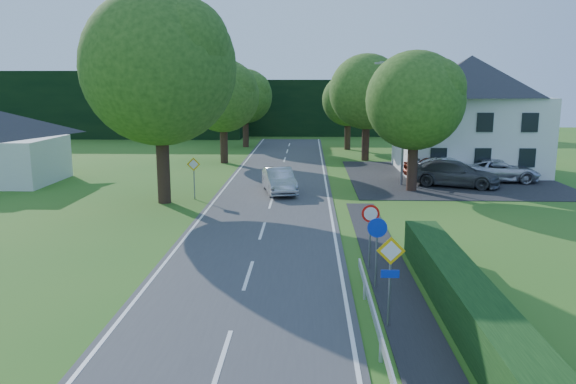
{
  "coord_description": "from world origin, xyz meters",
  "views": [
    {
      "loc": [
        2.06,
        -6.59,
        6.63
      ],
      "look_at": [
        1.19,
        17.38,
        1.95
      ],
      "focal_mm": 35.0,
      "sensor_mm": 36.0,
      "label": 1
    }
  ],
  "objects_px": {
    "parked_car_red": "(439,167)",
    "parked_car_silver_b": "(498,170)",
    "moving_car": "(279,181)",
    "parasol": "(417,162)",
    "motorcycle": "(266,176)",
    "streetlight": "(402,117)",
    "parked_car_grey": "(455,174)",
    "parked_car_silver_a": "(448,170)"
  },
  "relations": [
    {
      "from": "parked_car_red",
      "to": "parked_car_silver_b",
      "type": "bearing_deg",
      "value": -117.71
    },
    {
      "from": "moving_car",
      "to": "parasol",
      "type": "height_order",
      "value": "parasol"
    },
    {
      "from": "motorcycle",
      "to": "parasol",
      "type": "xyz_separation_m",
      "value": [
        10.56,
        3.2,
        0.53
      ]
    },
    {
      "from": "streetlight",
      "to": "parked_car_red",
      "type": "bearing_deg",
      "value": 38.49
    },
    {
      "from": "moving_car",
      "to": "parked_car_grey",
      "type": "relative_size",
      "value": 0.81
    },
    {
      "from": "parked_car_silver_b",
      "to": "parasol",
      "type": "distance_m",
      "value": 5.5
    },
    {
      "from": "parked_car_red",
      "to": "parked_car_grey",
      "type": "distance_m",
      "value": 2.9
    },
    {
      "from": "streetlight",
      "to": "parked_car_silver_a",
      "type": "height_order",
      "value": "streetlight"
    },
    {
      "from": "parked_car_grey",
      "to": "parasol",
      "type": "distance_m",
      "value": 4.22
    },
    {
      "from": "parasol",
      "to": "parked_car_red",
      "type": "bearing_deg",
      "value": -35.12
    },
    {
      "from": "motorcycle",
      "to": "parked_car_red",
      "type": "xyz_separation_m",
      "value": [
        11.95,
        2.23,
        0.36
      ]
    },
    {
      "from": "parked_car_grey",
      "to": "parked_car_red",
      "type": "bearing_deg",
      "value": 27.34
    },
    {
      "from": "parked_car_silver_a",
      "to": "motorcycle",
      "type": "bearing_deg",
      "value": 109.78
    },
    {
      "from": "moving_car",
      "to": "parasol",
      "type": "relative_size",
      "value": 2.05
    },
    {
      "from": "parasol",
      "to": "streetlight",
      "type": "bearing_deg",
      "value": -116.97
    },
    {
      "from": "moving_car",
      "to": "parked_car_grey",
      "type": "height_order",
      "value": "parked_car_grey"
    },
    {
      "from": "parked_car_grey",
      "to": "motorcycle",
      "type": "bearing_deg",
      "value": 107.48
    },
    {
      "from": "parked_car_grey",
      "to": "parked_car_silver_b",
      "type": "distance_m",
      "value": 3.91
    },
    {
      "from": "parked_car_silver_b",
      "to": "parasol",
      "type": "xyz_separation_m",
      "value": [
        -5.14,
        1.94,
        0.26
      ]
    },
    {
      "from": "motorcycle",
      "to": "parasol",
      "type": "distance_m",
      "value": 11.05
    },
    {
      "from": "parked_car_red",
      "to": "parasol",
      "type": "height_order",
      "value": "parasol"
    },
    {
      "from": "moving_car",
      "to": "parked_car_silver_b",
      "type": "bearing_deg",
      "value": 5.84
    },
    {
      "from": "parked_car_grey",
      "to": "parasol",
      "type": "height_order",
      "value": "parasol"
    },
    {
      "from": "streetlight",
      "to": "parasol",
      "type": "xyz_separation_m",
      "value": [
        1.77,
        3.49,
        -3.42
      ]
    },
    {
      "from": "moving_car",
      "to": "parasol",
      "type": "bearing_deg",
      "value": 22.89
    },
    {
      "from": "motorcycle",
      "to": "parked_car_grey",
      "type": "xyz_separation_m",
      "value": [
        12.29,
        -0.65,
        0.34
      ]
    },
    {
      "from": "parked_car_red",
      "to": "parked_car_silver_a",
      "type": "xyz_separation_m",
      "value": [
        0.31,
        -1.13,
        -0.03
      ]
    },
    {
      "from": "moving_car",
      "to": "parked_car_silver_b",
      "type": "xyz_separation_m",
      "value": [
        14.67,
        4.61,
        -0.01
      ]
    },
    {
      "from": "parked_car_red",
      "to": "parked_car_grey",
      "type": "bearing_deg",
      "value": 173.61
    },
    {
      "from": "parked_car_silver_a",
      "to": "parasol",
      "type": "xyz_separation_m",
      "value": [
        -1.7,
        2.11,
        0.2
      ]
    },
    {
      "from": "parked_car_grey",
      "to": "parked_car_silver_b",
      "type": "relative_size",
      "value": 1.05
    },
    {
      "from": "parked_car_grey",
      "to": "parasol",
      "type": "bearing_deg",
      "value": 44.7
    },
    {
      "from": "parasol",
      "to": "moving_car",
      "type": "bearing_deg",
      "value": -145.49
    },
    {
      "from": "motorcycle",
      "to": "moving_car",
      "type": "bearing_deg",
      "value": -94.87
    },
    {
      "from": "motorcycle",
      "to": "parked_car_silver_b",
      "type": "relative_size",
      "value": 0.34
    },
    {
      "from": "parked_car_red",
      "to": "parked_car_silver_b",
      "type": "distance_m",
      "value": 3.88
    },
    {
      "from": "parked_car_grey",
      "to": "parked_car_silver_b",
      "type": "bearing_deg",
      "value": -40.29
    },
    {
      "from": "moving_car",
      "to": "parked_car_red",
      "type": "relative_size",
      "value": 0.93
    },
    {
      "from": "parked_car_silver_a",
      "to": "moving_car",
      "type": "bearing_deg",
      "value": 126.28
    },
    {
      "from": "motorcycle",
      "to": "parked_car_silver_b",
      "type": "distance_m",
      "value": 15.75
    },
    {
      "from": "streetlight",
      "to": "moving_car",
      "type": "relative_size",
      "value": 1.75
    },
    {
      "from": "streetlight",
      "to": "parasol",
      "type": "height_order",
      "value": "streetlight"
    }
  ]
}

